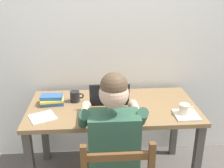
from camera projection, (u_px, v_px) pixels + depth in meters
The scene contains 10 objects.
back_wall at pixel (109, 33), 2.54m from camera, with size 6.00×0.04×2.60m.
desk at pixel (113, 116), 2.36m from camera, with size 1.44×0.73×0.75m.
seated_person at pixel (113, 141), 1.93m from camera, with size 0.50×0.60×1.25m.
laptop at pixel (110, 107), 2.17m from camera, with size 0.33×0.29×0.23m.
computer_mouse at pixel (143, 114), 2.15m from camera, with size 0.06×0.10×0.03m, color black.
coffee_mug_white at pixel (184, 110), 2.14m from camera, with size 0.12×0.08×0.09m.
coffee_mug_dark at pixel (75, 96), 2.38m from camera, with size 0.12×0.08×0.10m.
book_stack_main at pixel (52, 100), 2.34m from camera, with size 0.21×0.17×0.08m.
paper_pile_near_laptop at pixel (186, 115), 2.14m from camera, with size 0.19×0.19×0.01m, color silver.
paper_pile_back_corner at pixel (43, 117), 2.12m from camera, with size 0.19×0.18×0.01m, color silver.
Camera 1 is at (-0.15, -2.08, 1.78)m, focal length 43.10 mm.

